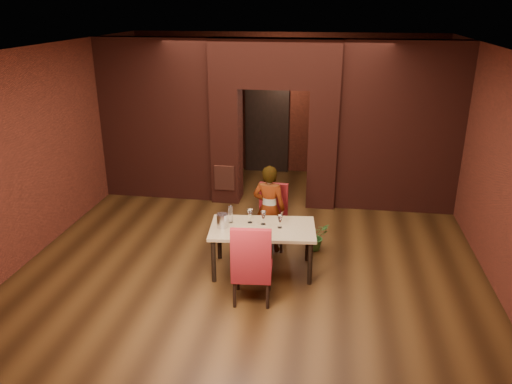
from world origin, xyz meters
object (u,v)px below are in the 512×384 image
at_px(chair_far, 271,217).
at_px(wine_glass_a, 250,216).
at_px(wine_bucket, 222,221).
at_px(dining_table, 263,249).
at_px(chair_near, 252,261).
at_px(person_seated, 269,209).
at_px(wine_glass_c, 280,222).
at_px(potted_plant, 315,236).
at_px(wine_glass_b, 263,218).
at_px(water_bottle, 230,214).

distance_m(chair_far, wine_glass_a, 0.79).
bearing_deg(wine_bucket, dining_table, 8.24).
distance_m(chair_near, person_seated, 1.50).
xyz_separation_m(dining_table, person_seated, (0.00, 0.71, 0.36)).
relative_size(chair_near, wine_glass_c, 5.91).
xyz_separation_m(chair_far, potted_plant, (0.72, 0.01, -0.29)).
bearing_deg(wine_glass_b, chair_far, 87.25).
xyz_separation_m(person_seated, wine_bucket, (-0.59, -0.79, 0.10)).
xyz_separation_m(wine_glass_c, potted_plant, (0.50, 0.80, -0.58)).
height_order(wine_bucket, water_bottle, water_bottle).
bearing_deg(dining_table, chair_near, -98.04).
distance_m(person_seated, wine_bucket, 0.99).
bearing_deg(chair_near, wine_glass_a, -83.56).
bearing_deg(wine_glass_b, wine_glass_c, -17.29).
bearing_deg(wine_glass_c, wine_glass_b, 162.71).
height_order(chair_near, potted_plant, chair_near).
xyz_separation_m(wine_glass_b, water_bottle, (-0.50, -0.00, 0.03)).
distance_m(chair_far, person_seated, 0.23).
height_order(dining_table, wine_bucket, wine_bucket).
relative_size(wine_glass_b, wine_bucket, 1.02).
xyz_separation_m(wine_glass_a, wine_glass_b, (0.21, -0.03, -0.00)).
xyz_separation_m(dining_table, potted_plant, (0.75, 0.83, -0.12)).
bearing_deg(chair_near, water_bottle, -66.74).
distance_m(wine_glass_a, potted_plant, 1.32).
bearing_deg(water_bottle, potted_plant, 30.25).
relative_size(wine_glass_a, wine_bucket, 1.03).
xyz_separation_m(chair_near, potted_plant, (0.78, 1.61, -0.34)).
relative_size(person_seated, wine_glass_c, 7.42).
bearing_deg(dining_table, wine_glass_b, 86.94).
bearing_deg(potted_plant, wine_glass_c, -121.71).
height_order(dining_table, wine_glass_c, wine_glass_c).
bearing_deg(chair_far, water_bottle, -123.80).
distance_m(wine_glass_c, wine_bucket, 0.84).
bearing_deg(wine_glass_c, wine_bucket, -172.55).
distance_m(person_seated, water_bottle, 0.80).
xyz_separation_m(dining_table, chair_near, (-0.03, -0.78, 0.22)).
xyz_separation_m(chair_far, chair_near, (-0.06, -1.60, 0.05)).
bearing_deg(chair_far, dining_table, -89.47).
xyz_separation_m(wine_bucket, potted_plant, (1.33, 0.91, -0.59)).
distance_m(chair_near, wine_glass_a, 0.97).
xyz_separation_m(chair_far, wine_glass_a, (-0.24, -0.69, 0.30)).
distance_m(chair_far, wine_glass_b, 0.78).
height_order(chair_far, wine_bucket, chair_far).
bearing_deg(person_seated, potted_plant, -163.83).
relative_size(person_seated, potted_plant, 3.06).
bearing_deg(dining_table, potted_plant, 41.95).
relative_size(person_seated, wine_glass_a, 6.82).
height_order(chair_far, chair_near, chair_near).
relative_size(person_seated, wine_bucket, 7.04).
xyz_separation_m(person_seated, wine_glass_b, (-0.01, -0.60, 0.10)).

